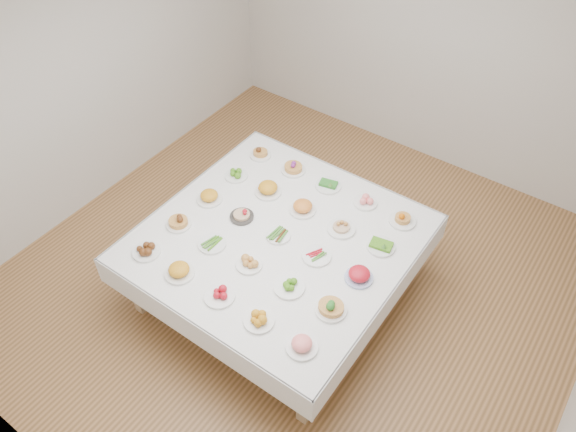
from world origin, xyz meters
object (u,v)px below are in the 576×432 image
Objects in this scene: dish_0 at (146,249)px; dish_12 at (278,235)px; dish_24 at (403,217)px; display_table at (278,242)px.

dish_0 is 1.11m from dish_12.
dish_12 is 1.10m from dish_24.
dish_12 is (0.79, 0.79, -0.02)m from dish_0.
display_table is 9.43× the size of dish_0.
dish_12 is at bearing -135.23° from dish_24.
dish_0 is 1.12× the size of dish_12.
dish_12 is at bearing 42.66° from display_table.
dish_24 reaches higher than dish_12.
dish_0 is (-0.78, -0.78, 0.11)m from display_table.
dish_0 is 0.99× the size of dish_24.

